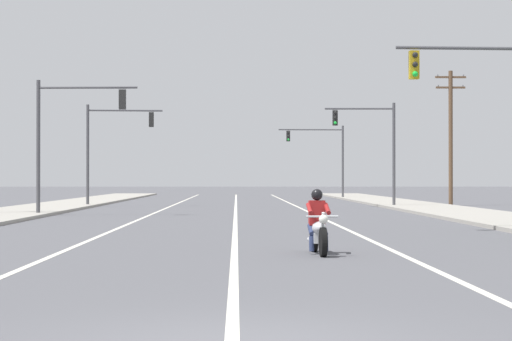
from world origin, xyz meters
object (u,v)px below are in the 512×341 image
motorcycle_with_rider (318,228)px  traffic_signal_near_right (482,105)px  traffic_signal_mid_right (374,139)px  utility_pole_right_far (451,133)px  traffic_signal_far_right (324,150)px  traffic_signal_near_left (67,126)px  traffic_signal_mid_left (109,139)px

motorcycle_with_rider → traffic_signal_near_right: bearing=56.9°
traffic_signal_mid_right → utility_pole_right_far: 6.16m
traffic_signal_near_right → motorcycle_with_rider: bearing=-123.1°
traffic_signal_far_right → motorcycle_with_rider: bearing=-95.2°
traffic_signal_near_left → utility_pole_right_far: 26.84m
motorcycle_with_rider → traffic_signal_near_right: size_ratio=0.35×
motorcycle_with_rider → traffic_signal_mid_right: (6.34, 36.49, 3.47)m
traffic_signal_near_right → utility_pole_right_far: 30.99m
motorcycle_with_rider → utility_pole_right_far: (11.59, 39.68, 3.96)m
motorcycle_with_rider → utility_pole_right_far: bearing=73.7°
traffic_signal_mid_right → traffic_signal_mid_left: 16.02m
traffic_signal_mid_left → motorcycle_with_rider: bearing=-76.0°
traffic_signal_near_right → traffic_signal_mid_right: same height
utility_pole_right_far → traffic_signal_far_right: bearing=105.2°
traffic_signal_near_left → utility_pole_right_far: (21.17, 16.50, 0.47)m
traffic_signal_far_right → traffic_signal_mid_right: bearing=-88.3°
motorcycle_with_rider → traffic_signal_near_left: 25.32m
motorcycle_with_rider → traffic_signal_far_right: traffic_signal_far_right is taller
motorcycle_with_rider → traffic_signal_near_left: size_ratio=0.35×
motorcycle_with_rider → traffic_signal_mid_right: traffic_signal_mid_right is taller
traffic_signal_near_right → traffic_signal_mid_right: (0.35, 27.29, 0.02)m
traffic_signal_near_right → traffic_signal_near_left: same height
traffic_signal_near_left → traffic_signal_mid_left: size_ratio=1.00×
motorcycle_with_rider → traffic_signal_far_right: bearing=84.8°
motorcycle_with_rider → traffic_signal_mid_left: (-9.58, 38.33, 3.50)m
traffic_signal_near_left → traffic_signal_mid_left: 15.15m
traffic_signal_mid_right → utility_pole_right_far: bearing=31.3°
traffic_signal_mid_left → traffic_signal_far_right: (15.15, 23.47, 0.06)m
traffic_signal_near_left → traffic_signal_far_right: (15.16, 38.62, 0.06)m
traffic_signal_mid_right → traffic_signal_far_right: (-0.76, 25.30, 0.09)m
traffic_signal_near_right → traffic_signal_far_right: (-0.41, 52.59, 0.10)m
traffic_signal_mid_left → utility_pole_right_far: (21.16, 1.35, 0.47)m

